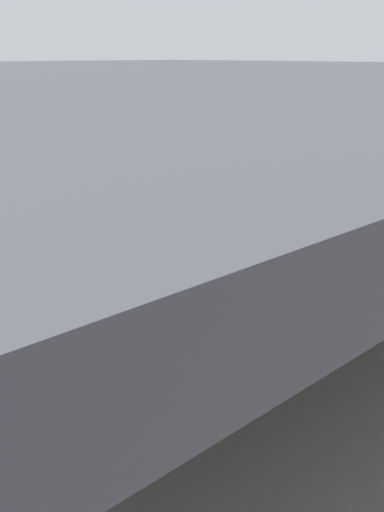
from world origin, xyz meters
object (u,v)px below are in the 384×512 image
Objects in this scene: airplane_main at (159,236)px; boarding_stairs at (238,288)px; crew_worker_by_stairs at (247,292)px; crew_worker_near_nose at (336,311)px; traffic_cone_orange at (307,309)px.

airplane_main reaches higher than boarding_stairs.
crew_worker_by_stairs is at bearing -91.98° from airplane_main.
airplane_main is at bearing 95.45° from crew_worker_near_nose.
airplane_main is 7.41× the size of boarding_stairs.
boarding_stairs is 7.43× the size of traffic_cone_orange.
airplane_main is 18.95× the size of crew_worker_by_stairs.
boarding_stairs is 8.54m from crew_worker_near_nose.
traffic_cone_orange is (1.25, -5.96, -0.42)m from boarding_stairs.
airplane_main is 15.56m from traffic_cone_orange.
crew_worker_by_stairs is at bearing 106.63° from crew_worker_near_nose.
crew_worker_near_nose is at bearing -84.55° from airplane_main.
crew_worker_by_stairs is (-0.37, -10.77, -2.27)m from airplane_main.
crew_worker_near_nose is 2.54m from traffic_cone_orange.
traffic_cone_orange is (1.60, -15.19, -2.98)m from airplane_main.
traffic_cone_orange is at bearing -83.97° from airplane_main.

